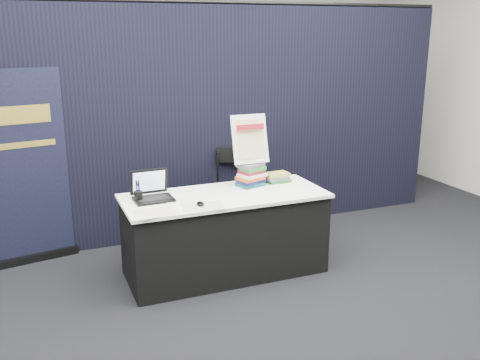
% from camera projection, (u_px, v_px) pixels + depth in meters
% --- Properties ---
extents(floor, '(8.00, 8.00, 0.00)m').
position_uv_depth(floor, '(248.00, 299.00, 4.44)').
color(floor, black).
rests_on(floor, ground).
extents(wall_back, '(8.00, 0.02, 3.50)m').
position_uv_depth(wall_back, '(139.00, 60.00, 7.53)').
color(wall_back, beige).
rests_on(wall_back, floor).
extents(drape_partition, '(6.00, 0.08, 2.40)m').
position_uv_depth(drape_partition, '(189.00, 125.00, 5.54)').
color(drape_partition, black).
rests_on(drape_partition, floor).
extents(display_table, '(1.80, 0.75, 0.75)m').
position_uv_depth(display_table, '(225.00, 234.00, 4.83)').
color(display_table, black).
rests_on(display_table, floor).
extents(laptop, '(0.33, 0.27, 0.25)m').
position_uv_depth(laptop, '(152.00, 193.00, 4.58)').
color(laptop, black).
rests_on(laptop, display_table).
extents(mouse, '(0.08, 0.11, 0.03)m').
position_uv_depth(mouse, '(200.00, 204.00, 4.42)').
color(mouse, black).
rests_on(mouse, display_table).
extents(brochure_left, '(0.36, 0.28, 0.00)m').
position_uv_depth(brochure_left, '(157.00, 212.00, 4.26)').
color(brochure_left, silver).
rests_on(brochure_left, display_table).
extents(brochure_mid, '(0.34, 0.27, 0.00)m').
position_uv_depth(brochure_mid, '(184.00, 201.00, 4.55)').
color(brochure_mid, white).
rests_on(brochure_mid, display_table).
extents(brochure_right, '(0.37, 0.29, 0.00)m').
position_uv_depth(brochure_right, '(203.00, 206.00, 4.40)').
color(brochure_right, beige).
rests_on(brochure_right, display_table).
extents(pen_cup, '(0.09, 0.09, 0.09)m').
position_uv_depth(pen_cup, '(138.00, 196.00, 4.51)').
color(pen_cup, black).
rests_on(pen_cup, display_table).
extents(book_stack_tall, '(0.27, 0.24, 0.21)m').
position_uv_depth(book_stack_tall, '(251.00, 175.00, 4.97)').
color(book_stack_tall, '#165155').
rests_on(book_stack_tall, display_table).
extents(book_stack_short, '(0.22, 0.17, 0.09)m').
position_uv_depth(book_stack_short, '(277.00, 177.00, 5.10)').
color(book_stack_short, '#228230').
rests_on(book_stack_short, display_table).
extents(info_sign, '(0.34, 0.16, 0.46)m').
position_uv_depth(info_sign, '(250.00, 140.00, 4.90)').
color(info_sign, black).
rests_on(info_sign, book_stack_tall).
extents(pullup_banner, '(0.78, 0.23, 1.83)m').
position_uv_depth(pullup_banner, '(28.00, 179.00, 4.98)').
color(pullup_banner, black).
rests_on(pullup_banner, floor).
extents(stacking_chair, '(0.54, 0.55, 0.96)m').
position_uv_depth(stacking_chair, '(242.00, 189.00, 5.64)').
color(stacking_chair, black).
rests_on(stacking_chair, floor).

